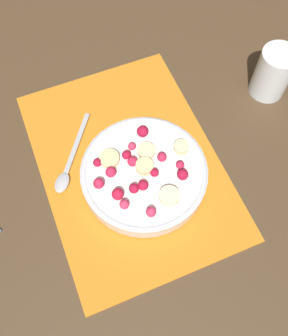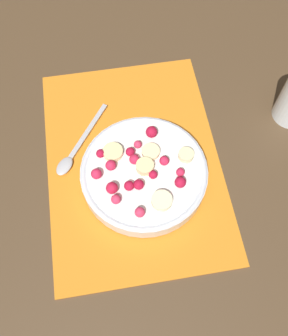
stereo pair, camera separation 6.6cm
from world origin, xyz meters
name	(u,v)px [view 2 (the right image)]	position (x,y,z in m)	size (l,w,h in m)	color
ground_plane	(133,161)	(0.00, 0.00, 0.00)	(3.00, 3.00, 0.00)	#4C3823
placemat	(133,160)	(0.00, 0.00, 0.00)	(0.46, 0.33, 0.01)	orange
fruit_bowl	(144,173)	(0.04, 0.01, 0.03)	(0.23, 0.23, 0.06)	silver
spoon	(74,152)	(-0.03, -0.11, 0.01)	(0.15, 0.12, 0.01)	#B2B2B7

